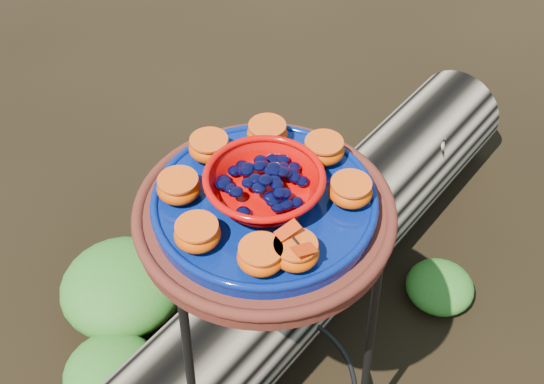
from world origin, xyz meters
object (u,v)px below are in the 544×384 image
object	(u,v)px
red_bowl	(264,187)
driftwood_log	(327,245)
plant_stand	(266,337)
terracotta_saucer	(265,215)
cobalt_plate	(265,203)

from	to	relation	value
red_bowl	driftwood_log	bearing A→B (deg)	49.01
plant_stand	red_bowl	distance (m)	0.43
terracotta_saucer	cobalt_plate	size ratio (longest dim) A/B	1.17
terracotta_saucer	red_bowl	size ratio (longest dim) A/B	2.33
terracotta_saucer	driftwood_log	size ratio (longest dim) A/B	0.28
plant_stand	driftwood_log	world-z (taller)	plant_stand
cobalt_plate	driftwood_log	size ratio (longest dim) A/B	0.24
terracotta_saucer	cobalt_plate	distance (m)	0.03
plant_stand	terracotta_saucer	size ratio (longest dim) A/B	1.66
plant_stand	cobalt_plate	distance (m)	0.40
terracotta_saucer	driftwood_log	world-z (taller)	terracotta_saucer
cobalt_plate	driftwood_log	distance (m)	0.76
cobalt_plate	red_bowl	xyz separation A→B (m)	(0.00, 0.00, 0.04)
plant_stand	red_bowl	xyz separation A→B (m)	(0.00, 0.00, 0.43)
terracotta_saucer	driftwood_log	distance (m)	0.73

